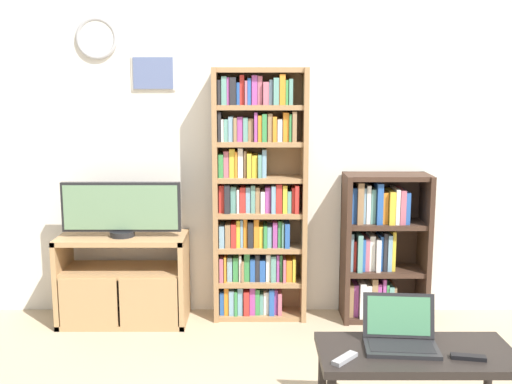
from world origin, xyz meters
TOP-DOWN VIEW (x-y plane):
  - wall_back at (-0.01, 1.81)m, footprint 6.91×0.09m
  - tv_stand at (-1.05, 1.52)m, footprint 0.94×0.43m
  - television at (-1.04, 1.51)m, footprint 0.86×0.18m
  - bookshelf_tall at (-0.05, 1.65)m, footprint 0.69×0.26m
  - bookshelf_short at (0.87, 1.62)m, footprint 0.63×0.32m
  - coffee_table at (0.72, -0.01)m, footprint 0.96×0.46m
  - laptop at (0.65, 0.04)m, footprint 0.37×0.29m
  - remote_near_laptop at (0.94, -0.11)m, footprint 0.17×0.07m
  - remote_far_from_laptop at (0.36, -0.13)m, footprint 0.14×0.15m

SIDE VIEW (x-z plane):
  - tv_stand at x=-1.05m, z-range 0.00..0.66m
  - coffee_table at x=0.72m, z-range 0.18..0.65m
  - remote_near_laptop at x=0.94m, z-range 0.47..0.49m
  - remote_far_from_laptop at x=0.36m, z-range 0.47..0.49m
  - laptop at x=0.65m, z-range 0.41..0.65m
  - bookshelf_short at x=0.87m, z-range 0.00..1.11m
  - television at x=-1.04m, z-range 0.67..1.07m
  - bookshelf_tall at x=-0.05m, z-range -0.01..1.87m
  - wall_back at x=-0.01m, z-range 0.00..2.60m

